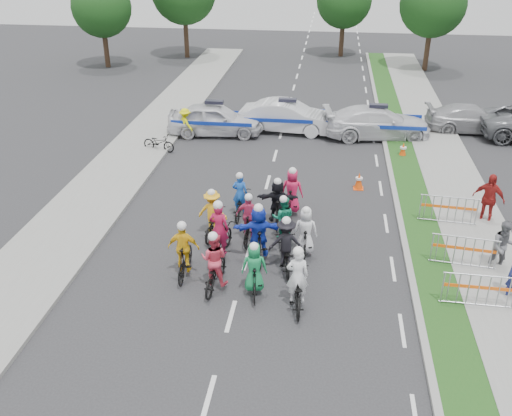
# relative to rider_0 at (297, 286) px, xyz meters

# --- Properties ---
(ground) EXTENTS (90.00, 90.00, 0.00)m
(ground) POSITION_rel_rider_0_xyz_m (-1.75, -0.72, -0.65)
(ground) COLOR #28282B
(ground) RESTS_ON ground
(curb_right) EXTENTS (0.20, 60.00, 0.12)m
(curb_right) POSITION_rel_rider_0_xyz_m (3.35, 4.28, -0.59)
(curb_right) COLOR gray
(curb_right) RESTS_ON ground
(grass_strip) EXTENTS (1.20, 60.00, 0.11)m
(grass_strip) POSITION_rel_rider_0_xyz_m (4.05, 4.28, -0.59)
(grass_strip) COLOR #194717
(grass_strip) RESTS_ON ground
(sidewalk_right) EXTENTS (2.40, 60.00, 0.13)m
(sidewalk_right) POSITION_rel_rider_0_xyz_m (5.85, 4.28, -0.58)
(sidewalk_right) COLOR gray
(sidewalk_right) RESTS_ON ground
(sidewalk_left) EXTENTS (3.00, 60.00, 0.13)m
(sidewalk_left) POSITION_rel_rider_0_xyz_m (-8.25, 4.28, -0.58)
(sidewalk_left) COLOR gray
(sidewalk_left) RESTS_ON ground
(rider_0) EXTENTS (0.89, 1.99, 1.97)m
(rider_0) POSITION_rel_rider_0_xyz_m (0.00, 0.00, 0.00)
(rider_0) COLOR black
(rider_0) RESTS_ON ground
(rider_1) EXTENTS (0.79, 1.72, 1.76)m
(rider_1) POSITION_rel_rider_0_xyz_m (-1.25, 0.42, 0.04)
(rider_1) COLOR black
(rider_1) RESTS_ON ground
(rider_2) EXTENTS (0.85, 1.92, 1.90)m
(rider_2) POSITION_rel_rider_0_xyz_m (-2.44, 0.60, 0.06)
(rider_2) COLOR black
(rider_2) RESTS_ON ground
(rider_3) EXTENTS (0.96, 1.82, 1.90)m
(rider_3) POSITION_rel_rider_0_xyz_m (-3.46, 1.10, 0.08)
(rider_3) COLOR black
(rider_3) RESTS_ON ground
(rider_4) EXTENTS (1.13, 1.93, 1.88)m
(rider_4) POSITION_rel_rider_0_xyz_m (-0.47, 1.82, 0.08)
(rider_4) COLOR black
(rider_4) RESTS_ON ground
(rider_5) EXTENTS (1.66, 1.97, 2.00)m
(rider_5) POSITION_rel_rider_0_xyz_m (-1.37, 2.32, 0.19)
(rider_5) COLOR black
(rider_5) RESTS_ON ground
(rider_6) EXTENTS (1.02, 2.09, 2.05)m
(rider_6) POSITION_rel_rider_0_xyz_m (-2.61, 2.29, 0.02)
(rider_6) COLOR black
(rider_6) RESTS_ON ground
(rider_7) EXTENTS (0.77, 1.73, 1.80)m
(rider_7) POSITION_rel_rider_0_xyz_m (0.08, 2.72, 0.05)
(rider_7) COLOR black
(rider_7) RESTS_ON ground
(rider_8) EXTENTS (0.77, 1.76, 1.77)m
(rider_8) POSITION_rel_rider_0_xyz_m (-0.70, 3.48, 0.01)
(rider_8) COLOR black
(rider_8) RESTS_ON ground
(rider_9) EXTENTS (0.91, 1.71, 1.77)m
(rider_9) POSITION_rel_rider_0_xyz_m (-1.84, 3.48, 0.04)
(rider_9) COLOR black
(rider_9) RESTS_ON ground
(rider_10) EXTENTS (1.05, 1.82, 1.80)m
(rider_10) POSITION_rel_rider_0_xyz_m (-3.10, 3.59, 0.05)
(rider_10) COLOR black
(rider_10) RESTS_ON ground
(rider_11) EXTENTS (1.48, 1.77, 1.83)m
(rider_11) POSITION_rel_rider_0_xyz_m (-1.01, 4.71, 0.12)
(rider_11) COLOR black
(rider_11) RESTS_ON ground
(rider_12) EXTENTS (0.69, 1.78, 1.79)m
(rider_12) POSITION_rel_rider_0_xyz_m (-2.40, 5.14, -0.06)
(rider_12) COLOR black
(rider_12) RESTS_ON ground
(rider_13) EXTENTS (0.85, 1.86, 1.91)m
(rider_13) POSITION_rel_rider_0_xyz_m (-0.56, 5.53, 0.09)
(rider_13) COLOR black
(rider_13) RESTS_ON ground
(police_car_0) EXTENTS (4.83, 2.30, 1.59)m
(police_car_0) POSITION_rel_rider_0_xyz_m (-5.04, 13.79, 0.15)
(police_car_0) COLOR silver
(police_car_0) RESTS_ON ground
(police_car_1) EXTENTS (4.92, 2.14, 1.57)m
(police_car_1) POSITION_rel_rider_0_xyz_m (-1.49, 14.70, 0.14)
(police_car_1) COLOR silver
(police_car_1) RESTS_ON ground
(police_car_2) EXTENTS (5.54, 2.96, 1.53)m
(police_car_2) POSITION_rel_rider_0_xyz_m (2.98, 14.44, 0.11)
(police_car_2) COLOR silver
(police_car_2) RESTS_ON ground
(civilian_sedan) EXTENTS (4.71, 2.11, 1.34)m
(civilian_sedan) POSITION_rel_rider_0_xyz_m (7.83, 15.94, 0.02)
(civilian_sedan) COLOR #A1A0A5
(civilian_sedan) RESTS_ON ground
(spectator_1) EXTENTS (0.84, 0.66, 1.69)m
(spectator_1) POSITION_rel_rider_0_xyz_m (6.09, 2.63, 0.19)
(spectator_1) COLOR slate
(spectator_1) RESTS_ON ground
(spectator_2) EXTENTS (1.20, 0.92, 1.89)m
(spectator_2) POSITION_rel_rider_0_xyz_m (6.33, 5.81, 0.30)
(spectator_2) COLOR maroon
(spectator_2) RESTS_ON ground
(marshal_hiviz) EXTENTS (1.12, 1.08, 1.53)m
(marshal_hiviz) POSITION_rel_rider_0_xyz_m (-6.36, 13.00, 0.12)
(marshal_hiviz) COLOR yellow
(marshal_hiviz) RESTS_ON ground
(barrier_0) EXTENTS (2.01, 0.55, 1.12)m
(barrier_0) POSITION_rel_rider_0_xyz_m (4.95, 0.51, -0.09)
(barrier_0) COLOR #A5A8AD
(barrier_0) RESTS_ON ground
(barrier_1) EXTENTS (2.05, 0.74, 1.12)m
(barrier_1) POSITION_rel_rider_0_xyz_m (4.95, 2.59, -0.09)
(barrier_1) COLOR #A5A8AD
(barrier_1) RESTS_ON ground
(barrier_2) EXTENTS (2.04, 0.68, 1.12)m
(barrier_2) POSITION_rel_rider_0_xyz_m (4.95, 5.43, -0.09)
(barrier_2) COLOR #A5A8AD
(barrier_2) RESTS_ON ground
(cone_0) EXTENTS (0.40, 0.40, 0.70)m
(cone_0) POSITION_rel_rider_0_xyz_m (1.95, 8.14, -0.31)
(cone_0) COLOR #F24C0C
(cone_0) RESTS_ON ground
(cone_1) EXTENTS (0.40, 0.40, 0.70)m
(cone_1) POSITION_rel_rider_0_xyz_m (4.04, 11.87, -0.31)
(cone_1) COLOR #F24C0C
(cone_1) RESTS_ON ground
(parked_bike) EXTENTS (1.69, 0.93, 0.84)m
(parked_bike) POSITION_rel_rider_0_xyz_m (-7.20, 11.16, -0.23)
(parked_bike) COLOR black
(parked_bike) RESTS_ON ground
(tree_0) EXTENTS (4.20, 4.20, 6.30)m
(tree_0) POSITION_rel_rider_0_xyz_m (-15.75, 27.28, 3.54)
(tree_0) COLOR #382619
(tree_0) RESTS_ON ground
(tree_1) EXTENTS (4.55, 4.55, 6.82)m
(tree_1) POSITION_rel_rider_0_xyz_m (7.25, 29.28, 3.89)
(tree_1) COLOR #382619
(tree_1) RESTS_ON ground
(tree_4) EXTENTS (4.20, 4.20, 6.30)m
(tree_4) POSITION_rel_rider_0_xyz_m (1.25, 33.28, 3.54)
(tree_4) COLOR #382619
(tree_4) RESTS_ON ground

